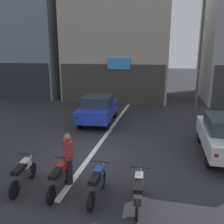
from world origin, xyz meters
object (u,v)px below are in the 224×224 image
at_px(motorcycle_silver_row_right_mid, 138,190).
at_px(person_by_motorcycles, 68,159).
at_px(car_blue_crossing_near, 98,108).
at_px(motorcycle_red_row_left_mid, 59,178).
at_px(motorcycle_blue_row_centre, 97,183).
at_px(motorcycle_white_row_leftmost, 23,173).
at_px(street_lamp, 201,47).

xyz_separation_m(motorcycle_silver_row_right_mid, person_by_motorcycles, (-2.26, 0.62, 0.40)).
distance_m(car_blue_crossing_near, motorcycle_red_row_left_mid, 7.29).
height_order(car_blue_crossing_near, motorcycle_blue_row_centre, car_blue_crossing_near).
distance_m(motorcycle_red_row_left_mid, motorcycle_silver_row_right_mid, 2.36).
distance_m(motorcycle_white_row_leftmost, motorcycle_silver_row_right_mid, 3.54).
height_order(motorcycle_white_row_leftmost, motorcycle_silver_row_right_mid, same).
distance_m(car_blue_crossing_near, motorcycle_silver_row_right_mid, 8.05).
bearing_deg(street_lamp, car_blue_crossing_near, -173.31).
distance_m(car_blue_crossing_near, street_lamp, 6.55).
xyz_separation_m(motorcycle_blue_row_centre, person_by_motorcycles, (-1.08, 0.52, 0.40)).
height_order(motorcycle_white_row_leftmost, motorcycle_blue_row_centre, same).
distance_m(street_lamp, motorcycle_white_row_leftmost, 10.56).
bearing_deg(car_blue_crossing_near, motorcycle_red_row_left_mid, -83.23).
bearing_deg(car_blue_crossing_near, motorcycle_white_row_leftmost, -92.54).
height_order(motorcycle_blue_row_centre, motorcycle_silver_row_right_mid, same).
relative_size(motorcycle_white_row_leftmost, motorcycle_blue_row_centre, 1.00).
distance_m(motorcycle_red_row_left_mid, motorcycle_blue_row_centre, 1.18).
bearing_deg(street_lamp, motorcycle_white_row_leftmost, -126.48).
height_order(motorcycle_white_row_leftmost, person_by_motorcycles, person_by_motorcycles).
relative_size(street_lamp, motorcycle_white_row_leftmost, 4.34).
relative_size(motorcycle_white_row_leftmost, motorcycle_silver_row_right_mid, 1.00).
bearing_deg(person_by_motorcycles, street_lamp, 58.38).
bearing_deg(motorcycle_red_row_left_mid, person_by_motorcycles, 78.44).
height_order(street_lamp, motorcycle_blue_row_centre, street_lamp).
height_order(car_blue_crossing_near, motorcycle_red_row_left_mid, car_blue_crossing_near).
distance_m(motorcycle_white_row_leftmost, motorcycle_red_row_left_mid, 1.18).
height_order(motorcycle_silver_row_right_mid, person_by_motorcycles, person_by_motorcycles).
xyz_separation_m(street_lamp, motorcycle_white_row_leftmost, (-5.83, -7.89, -3.91)).
xyz_separation_m(motorcycle_red_row_left_mid, motorcycle_silver_row_right_mid, (2.36, -0.14, 0.00)).
bearing_deg(person_by_motorcycles, motorcycle_silver_row_right_mid, -15.24).
relative_size(motorcycle_silver_row_right_mid, person_by_motorcycles, 1.00).
xyz_separation_m(car_blue_crossing_near, person_by_motorcycles, (0.96, -6.75, -0.03)).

